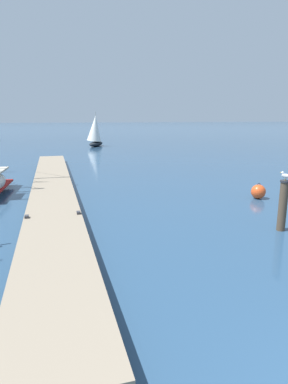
{
  "coord_description": "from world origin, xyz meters",
  "views": [
    {
      "loc": [
        -4.11,
        -1.43,
        3.55
      ],
      "look_at": [
        -1.85,
        7.58,
        1.4
      ],
      "focal_mm": 30.6,
      "sensor_mm": 36.0,
      "label": 1
    }
  ],
  "objects_px": {
    "mooring_buoy": "(258,192)",
    "mooring_piling": "(283,205)",
    "distant_sailboat": "(95,131)",
    "perched_seagull": "(286,176)"
  },
  "relations": [
    {
      "from": "perched_seagull",
      "to": "mooring_piling",
      "type": "bearing_deg",
      "value": 112.63
    },
    {
      "from": "mooring_buoy",
      "to": "mooring_piling",
      "type": "bearing_deg",
      "value": -113.4
    },
    {
      "from": "mooring_buoy",
      "to": "distant_sailboat",
      "type": "distance_m",
      "value": 28.05
    },
    {
      "from": "distant_sailboat",
      "to": "mooring_piling",
      "type": "bearing_deg",
      "value": -85.16
    },
    {
      "from": "mooring_piling",
      "to": "mooring_buoy",
      "type": "xyz_separation_m",
      "value": [
        1.66,
        3.85,
        -0.53
      ]
    },
    {
      "from": "mooring_buoy",
      "to": "distant_sailboat",
      "type": "xyz_separation_m",
      "value": [
        -4.33,
        27.68,
        1.47
      ]
    },
    {
      "from": "perched_seagull",
      "to": "mooring_buoy",
      "type": "height_order",
      "value": "perched_seagull"
    },
    {
      "from": "mooring_piling",
      "to": "mooring_buoy",
      "type": "distance_m",
      "value": 4.22
    },
    {
      "from": "mooring_piling",
      "to": "distant_sailboat",
      "type": "distance_m",
      "value": 31.65
    },
    {
      "from": "mooring_piling",
      "to": "distant_sailboat",
      "type": "bearing_deg",
      "value": 94.84
    }
  ]
}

